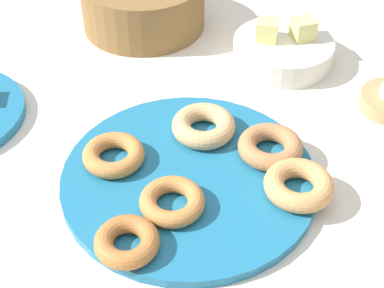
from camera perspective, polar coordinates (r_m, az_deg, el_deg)
ground_plane at (r=0.82m, az=-0.30°, el=-3.73°), size 2.40×2.40×0.00m
donut_plate at (r=0.81m, az=-0.30°, el=-3.36°), size 0.35×0.35×0.01m
donut_0 at (r=0.86m, az=1.14°, el=1.78°), size 0.13×0.13×0.03m
donut_1 at (r=0.83m, az=-7.67°, el=-1.06°), size 0.12×0.12×0.02m
donut_2 at (r=0.76m, az=-1.95°, el=-5.63°), size 0.10×0.10×0.02m
donut_3 at (r=0.79m, az=10.38°, el=-3.96°), size 0.12×0.12×0.03m
donut_4 at (r=0.72m, az=-6.38°, el=-9.47°), size 0.11×0.11×0.02m
donut_5 at (r=0.84m, az=7.64°, el=-0.28°), size 0.12×0.12×0.03m
basket at (r=1.14m, az=-4.78°, el=13.55°), size 0.30×0.30×0.09m
fruit_bowl at (r=1.05m, az=8.86°, el=8.96°), size 0.18×0.18×0.04m
melon_chunk_left at (r=1.03m, az=7.36°, el=10.96°), size 0.04×0.04×0.04m
melon_chunk_right at (r=1.05m, az=10.81°, el=10.98°), size 0.05×0.05×0.04m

